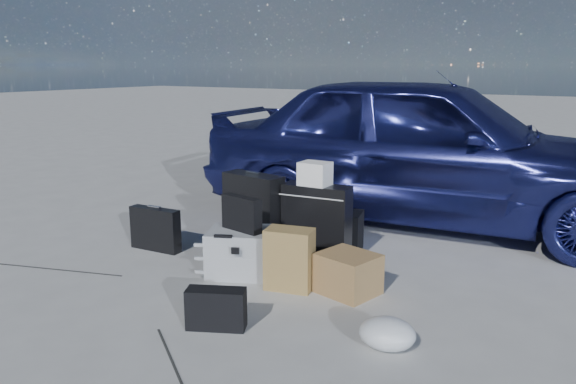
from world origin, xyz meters
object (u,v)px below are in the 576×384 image
object	(u,v)px
car	(426,148)
duffel_bag	(321,230)
suitcase_right	(316,225)
cardboard_box	(348,274)
briefcase	(155,229)
suitcase_left	(254,215)
pelican_case	(241,252)

from	to	relation	value
car	duffel_bag	xyz separation A→B (m)	(-0.47, -1.39, -0.61)
suitcase_right	cardboard_box	size ratio (longest dim) A/B	1.70
car	suitcase_right	bearing A→B (deg)	163.28
car	briefcase	size ratio (longest dim) A/B	9.31
suitcase_right	car	bearing A→B (deg)	72.91
suitcase_left	cardboard_box	xyz separation A→B (m)	(1.06, -0.31, -0.21)
briefcase	duffel_bag	distance (m)	1.49
suitcase_right	duffel_bag	size ratio (longest dim) A/B	0.94
briefcase	duffel_bag	xyz separation A→B (m)	(1.24, 0.81, -0.01)
pelican_case	cardboard_box	bearing A→B (deg)	-18.24
suitcase_left	cardboard_box	world-z (taller)	suitcase_left
briefcase	suitcase_right	world-z (taller)	suitcase_right
pelican_case	suitcase_right	bearing A→B (deg)	28.31
pelican_case	briefcase	world-z (taller)	briefcase
cardboard_box	suitcase_left	bearing A→B (deg)	163.43
briefcase	pelican_case	bearing A→B (deg)	-7.93
briefcase	suitcase_left	distance (m)	0.92
car	cardboard_box	bearing A→B (deg)	178.40
car	pelican_case	world-z (taller)	car
car	duffel_bag	distance (m)	1.59
suitcase_right	cardboard_box	world-z (taller)	suitcase_right
briefcase	car	bearing A→B (deg)	48.02
suitcase_left	suitcase_right	distance (m)	0.57
duffel_bag	car	bearing A→B (deg)	56.69
briefcase	duffel_bag	size ratio (longest dim) A/B	0.69
suitcase_left	duffel_bag	bearing A→B (deg)	56.38
pelican_case	cardboard_box	distance (m)	0.90
pelican_case	briefcase	xyz separation A→B (m)	(-1.00, 0.07, 0.01)
pelican_case	car	bearing A→B (deg)	47.97
car	pelican_case	distance (m)	2.45
car	cardboard_box	distance (m)	2.27
pelican_case	suitcase_left	bearing A→B (deg)	87.21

